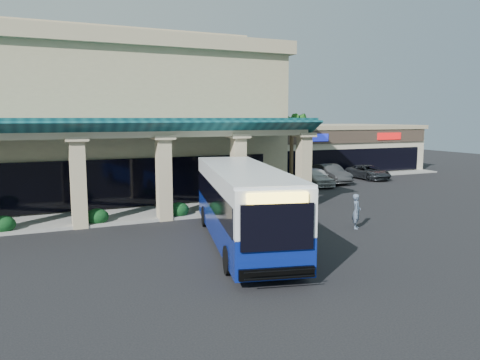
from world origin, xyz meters
name	(u,v)px	position (x,y,z in m)	size (l,w,h in m)	color
ground	(253,236)	(0.00, 0.00, 0.00)	(110.00, 110.00, 0.00)	black
main_building	(54,118)	(-8.00, 16.00, 5.67)	(30.80, 14.80, 11.35)	tan
arcade	(65,171)	(-8.00, 6.80, 2.85)	(30.00, 6.20, 5.70)	#0B3B42
strip_mall	(307,147)	(18.00, 24.00, 2.45)	(22.50, 12.50, 4.90)	beige
palm_0	(292,149)	(8.50, 11.00, 3.30)	(2.40, 2.40, 6.60)	#174C14
palm_1	(284,151)	(9.50, 14.00, 2.90)	(2.40, 2.40, 5.80)	#174C14
broadleaf_tree	(237,154)	(7.50, 19.00, 2.41)	(2.60, 2.60, 4.81)	#0C3513
transit_bus	(243,206)	(-1.03, -1.00, 1.74)	(2.90, 12.45, 3.48)	navy
pedestrian	(357,211)	(5.52, -0.76, 0.90)	(0.66, 0.43, 1.80)	slate
car_silver	(316,177)	(12.00, 12.94, 0.77)	(1.83, 4.55, 1.55)	#B3B3B3
car_white	(330,174)	(14.18, 14.06, 0.82)	(1.73, 4.95, 1.63)	#2D2E30
car_gray	(368,172)	(18.89, 14.68, 0.66)	(2.18, 4.73, 1.31)	#24282D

